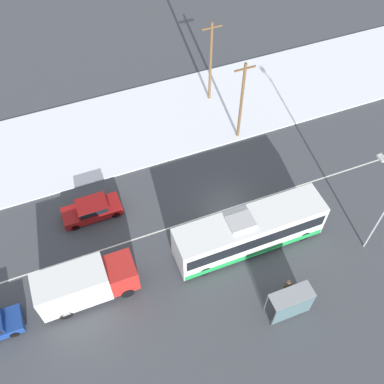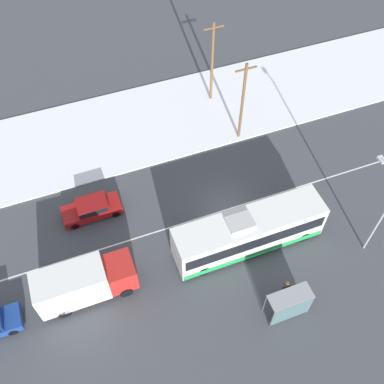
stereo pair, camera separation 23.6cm
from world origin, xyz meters
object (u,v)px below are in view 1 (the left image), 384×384
utility_pole_roadside (241,101)px  pedestrian_at_stop (288,286)px  city_bus (249,231)px  sedan_car (92,209)px  bus_shelter (292,304)px  utility_pole_snowlot (211,62)px  box_truck (84,284)px  streetlamp (382,203)px

utility_pole_roadside → pedestrian_at_stop: bearing=-102.3°
city_bus → sedan_car: size_ratio=2.45×
city_bus → bus_shelter: city_bus is taller
pedestrian_at_stop → utility_pole_snowlot: utility_pole_snowlot is taller
box_truck → utility_pole_snowlot: size_ratio=0.81×
streetlamp → utility_pole_roadside: streetlamp is taller
box_truck → utility_pole_roadside: (15.87, 10.04, 2.38)m
pedestrian_at_stop → sedan_car: bearing=133.9°
streetlamp → utility_pole_snowlot: 19.24m
pedestrian_at_stop → streetlamp: bearing=12.7°
pedestrian_at_stop → box_truck: bearing=159.3°
box_truck → sedan_car: box_truck is taller
streetlamp → utility_pole_roadside: (-4.00, 13.18, -0.80)m
pedestrian_at_stop → streetlamp: streetlamp is taller
bus_shelter → utility_pole_roadside: size_ratio=0.37×
bus_shelter → utility_pole_roadside: (3.76, 16.22, 2.43)m
pedestrian_at_stop → bus_shelter: bus_shelter is taller
city_bus → pedestrian_at_stop: bearing=-80.3°
bus_shelter → pedestrian_at_stop: bearing=69.2°
box_truck → bus_shelter: (12.10, -6.18, -0.05)m
box_truck → utility_pole_snowlot: utility_pole_snowlot is taller
pedestrian_at_stop → bus_shelter: 1.63m
box_truck → utility_pole_roadside: utility_pole_roadside is taller
city_bus → bus_shelter: (0.23, -5.91, -0.05)m
city_bus → utility_pole_snowlot: size_ratio=1.35×
pedestrian_at_stop → utility_pole_roadside: (3.23, 14.80, 3.03)m
streetlamp → utility_pole_snowlot: (-4.43, 18.71, -0.65)m
utility_pole_snowlot → utility_pole_roadside: bearing=-85.5°
sedan_car → streetlamp: (17.97, -9.53, 4.08)m
bus_shelter → box_truck: bearing=152.9°
city_bus → utility_pole_roadside: size_ratio=1.40×
city_bus → streetlamp: 9.07m
city_bus → sedan_car: (-9.98, 6.66, -0.90)m
city_bus → streetlamp: streetlamp is taller
sedan_car → utility_pole_snowlot: (13.54, 9.18, 3.43)m
bus_shelter → utility_pole_snowlot: (3.33, 21.75, 2.58)m
city_bus → streetlamp: bearing=-19.8°
box_truck → sedan_car: size_ratio=1.47×
pedestrian_at_stop → streetlamp: (7.22, 1.62, 3.83)m
sedan_car → utility_pole_roadside: utility_pole_roadside is taller
utility_pole_roadside → city_bus: bearing=-111.2°
city_bus → streetlamp: (7.99, -2.88, 3.18)m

